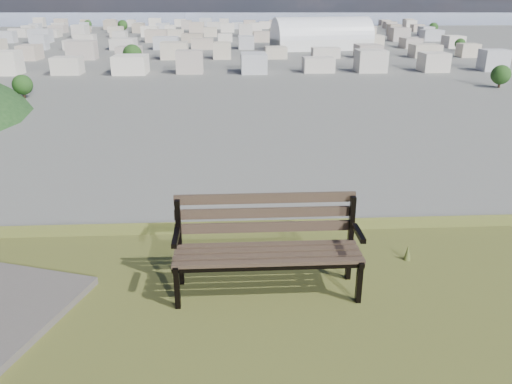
{
  "coord_description": "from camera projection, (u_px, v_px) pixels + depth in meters",
  "views": [
    {
      "loc": [
        0.44,
        -1.63,
        27.74
      ],
      "look_at": [
        0.78,
        4.61,
        25.3
      ],
      "focal_mm": 35.0,
      "sensor_mm": 36.0,
      "label": 1
    }
  ],
  "objects": [
    {
      "name": "city_trees",
      "position": [
        183.0,
        38.0,
        305.18
      ],
      "size": [
        406.52,
        387.2,
        9.98
      ],
      "color": "#38281C",
      "rests_on": "ground"
    },
    {
      "name": "city_blocks",
      "position": [
        226.0,
        32.0,
        377.21
      ],
      "size": [
        395.0,
        361.0,
        7.0
      ],
      "color": "silver",
      "rests_on": "ground"
    },
    {
      "name": "bay_water",
      "position": [
        226.0,
        15.0,
        848.74
      ],
      "size": [
        2400.0,
        700.0,
        0.12
      ],
      "primitive_type": "cube",
      "color": "gray",
      "rests_on": "ground"
    },
    {
      "name": "arena",
      "position": [
        321.0,
        39.0,
        285.79
      ],
      "size": [
        58.22,
        32.04,
        23.28
      ],
      "rotation": [
        0.0,
        0.0,
        0.17
      ],
      "color": "silver",
      "rests_on": "ground"
    },
    {
      "name": "park_bench",
      "position": [
        267.0,
        240.0,
        4.87
      ],
      "size": [
        1.8,
        0.58,
        0.94
      ],
      "rotation": [
        0.0,
        0.0,
        0.0
      ],
      "color": "#453727",
      "rests_on": "hilltop_mesa"
    }
  ]
}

